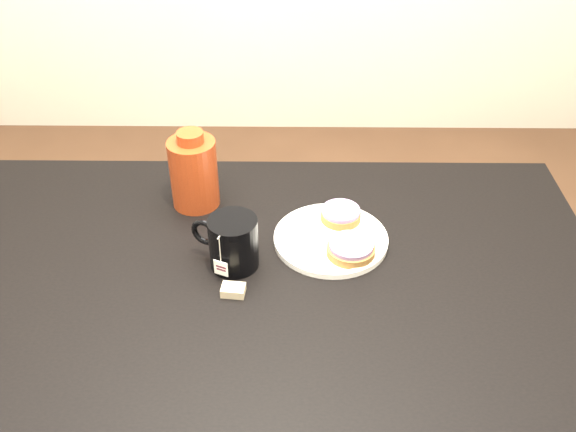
{
  "coord_description": "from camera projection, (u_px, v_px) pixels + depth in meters",
  "views": [
    {
      "loc": [
        0.07,
        -0.93,
        1.61
      ],
      "look_at": [
        0.06,
        0.14,
        0.81
      ],
      "focal_mm": 40.0,
      "sensor_mm": 36.0,
      "label": 1
    }
  ],
  "objects": [
    {
      "name": "teabag_pouch",
      "position": [
        233.0,
        290.0,
        1.23
      ],
      "size": [
        0.05,
        0.04,
        0.02
      ],
      "primitive_type": "cube",
      "rotation": [
        0.0,
        0.0,
        -0.11
      ],
      "color": "#C6B793",
      "rests_on": "table"
    },
    {
      "name": "plate",
      "position": [
        331.0,
        238.0,
        1.36
      ],
      "size": [
        0.24,
        0.24,
        0.02
      ],
      "color": "white",
      "rests_on": "table"
    },
    {
      "name": "bagel_back",
      "position": [
        341.0,
        214.0,
        1.39
      ],
      "size": [
        0.12,
        0.12,
        0.03
      ],
      "color": "brown",
      "rests_on": "plate"
    },
    {
      "name": "mug",
      "position": [
        232.0,
        242.0,
        1.27
      ],
      "size": [
        0.16,
        0.13,
        0.11
      ],
      "rotation": [
        0.0,
        0.0,
        -0.41
      ],
      "color": "black",
      "rests_on": "table"
    },
    {
      "name": "table",
      "position": [
        260.0,
        313.0,
        1.31
      ],
      "size": [
        1.4,
        0.9,
        0.75
      ],
      "color": "black",
      "rests_on": "ground_plane"
    },
    {
      "name": "bagel_package",
      "position": [
        194.0,
        172.0,
        1.43
      ],
      "size": [
        0.14,
        0.14,
        0.18
      ],
      "rotation": [
        0.0,
        0.0,
        0.37
      ],
      "color": "maroon",
      "rests_on": "table"
    },
    {
      "name": "bagel_front",
      "position": [
        351.0,
        249.0,
        1.3
      ],
      "size": [
        0.13,
        0.13,
        0.03
      ],
      "color": "brown",
      "rests_on": "plate"
    }
  ]
}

